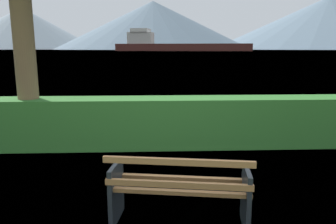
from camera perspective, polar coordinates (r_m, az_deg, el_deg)
ground_plane at (r=3.92m, az=2.05°, el=-18.75°), size 1400.00×1400.00×0.00m
water_surface at (r=311.52m, az=-2.56°, el=10.82°), size 620.00×620.00×0.00m
park_bench at (r=3.67m, az=2.03°, el=-13.51°), size 1.61×0.80×0.87m
hedge_row at (r=6.49m, az=0.01°, el=-1.82°), size 9.36×0.71×0.99m
cargo_ship_large at (r=236.16m, az=0.80°, el=11.79°), size 96.79×33.74×15.77m
distant_hills at (r=565.68m, az=7.93°, el=14.97°), size 848.46×387.57×86.27m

